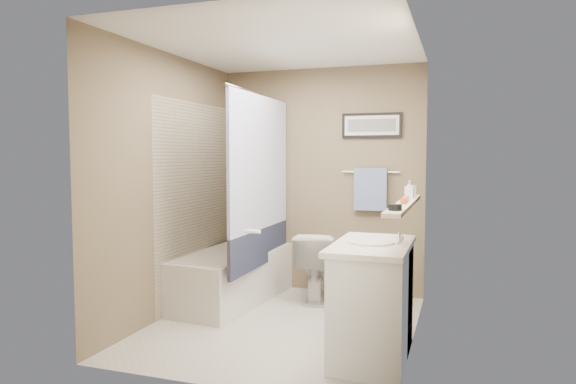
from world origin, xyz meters
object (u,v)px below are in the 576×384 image
(candle_bowl_near, at_px, (395,207))
(hair_brush_back, at_px, (405,199))
(bathtub, at_px, (230,277))
(glass_jar, at_px, (412,191))
(toilet, at_px, (318,266))
(hair_brush_front, at_px, (404,200))
(vanity, at_px, (373,303))
(soap_bottle, at_px, (409,189))

(candle_bowl_near, bearing_deg, hair_brush_back, 90.00)
(bathtub, height_order, glass_jar, glass_jar)
(toilet, relative_size, glass_jar, 7.02)
(hair_brush_front, relative_size, hair_brush_back, 1.00)
(bathtub, distance_m, hair_brush_front, 2.13)
(vanity, bearing_deg, glass_jar, 77.31)
(bathtub, relative_size, hair_brush_front, 6.82)
(bathtub, distance_m, toilet, 0.89)
(vanity, distance_m, hair_brush_front, 0.79)
(toilet, relative_size, vanity, 0.78)
(bathtub, xyz_separation_m, vanity, (1.60, -0.98, 0.15))
(candle_bowl_near, height_order, soap_bottle, soap_bottle)
(vanity, bearing_deg, toilet, 120.12)
(vanity, relative_size, candle_bowl_near, 10.00)
(vanity, relative_size, hair_brush_back, 4.09)
(toilet, bearing_deg, hair_brush_front, 125.30)
(hair_brush_front, xyz_separation_m, soap_bottle, (0.00, 0.44, 0.05))
(hair_brush_back, height_order, glass_jar, glass_jar)
(bathtub, bearing_deg, hair_brush_back, -14.06)
(bathtub, height_order, candle_bowl_near, candle_bowl_near)
(candle_bowl_near, distance_m, hair_brush_back, 0.64)
(glass_jar, bearing_deg, hair_brush_back, -90.00)
(candle_bowl_near, bearing_deg, bathtub, 144.15)
(candle_bowl_near, relative_size, hair_brush_front, 0.41)
(hair_brush_back, distance_m, soap_bottle, 0.34)
(hair_brush_back, bearing_deg, soap_bottle, 90.00)
(toilet, distance_m, glass_jar, 1.34)
(toilet, bearing_deg, glass_jar, 148.31)
(glass_jar, bearing_deg, vanity, -102.21)
(candle_bowl_near, relative_size, soap_bottle, 0.60)
(toilet, relative_size, soap_bottle, 4.66)
(bathtub, bearing_deg, toilet, 27.93)
(soap_bottle, bearing_deg, bathtub, 169.93)
(vanity, height_order, soap_bottle, soap_bottle)
(bathtub, height_order, hair_brush_back, hair_brush_back)
(bathtub, xyz_separation_m, hair_brush_front, (1.79, -0.75, 0.89))
(bathtub, distance_m, hair_brush_back, 2.10)
(bathtub, relative_size, vanity, 1.67)
(hair_brush_back, bearing_deg, toilet, 134.40)
(toilet, xyz_separation_m, glass_jar, (0.96, -0.46, 0.81))
(toilet, height_order, soap_bottle, soap_bottle)
(bathtub, xyz_separation_m, toilet, (0.82, 0.33, 0.10))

